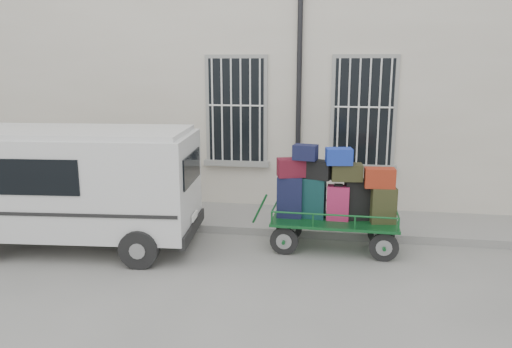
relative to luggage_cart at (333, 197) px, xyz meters
name	(u,v)px	position (x,y,z in m)	size (l,w,h in m)	color
ground	(226,262)	(-1.74, -0.84, -0.96)	(80.00, 80.00, 0.00)	slate
building	(270,73)	(-1.74, 4.66, 2.04)	(24.00, 5.15, 6.00)	#BCB3A1
sidewalk	(249,218)	(-1.74, 1.36, -0.89)	(24.00, 1.70, 0.15)	gray
luggage_cart	(333,197)	(0.00, 0.00, 0.00)	(2.58, 1.04, 1.88)	black
van	(75,181)	(-4.51, -0.56, 0.26)	(4.38, 2.21, 2.14)	silver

